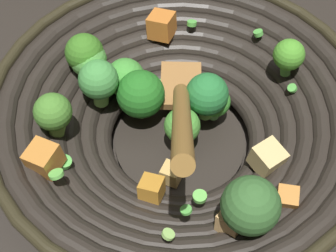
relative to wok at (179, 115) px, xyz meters
name	(u,v)px	position (x,y,z in m)	size (l,w,h in m)	color
ground_plane	(180,145)	(0.00, 0.00, -0.06)	(4.00, 4.00, 0.00)	#28231E
wok	(179,115)	(0.00, 0.00, 0.00)	(0.46, 0.43, 0.21)	black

